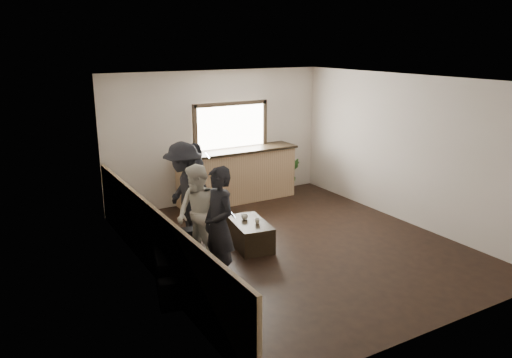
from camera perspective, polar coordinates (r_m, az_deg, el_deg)
ground at (r=8.66m, az=4.55°, el=-7.51°), size 5.00×6.00×0.01m
room_shell at (r=7.81m, az=0.33°, el=1.35°), size 5.01×6.01×2.80m
bar_counter at (r=10.78m, az=-2.22°, el=0.79°), size 2.70×0.68×2.13m
sofa at (r=7.50m, az=-8.60°, el=-9.01°), size 1.27×2.12×0.58m
coffee_table at (r=8.51m, az=-0.71°, el=-6.29°), size 0.69×1.05×0.43m
cup_a at (r=8.53m, az=-1.32°, el=-4.37°), size 0.12×0.12×0.09m
cup_b at (r=8.34m, az=0.14°, el=-4.85°), size 0.13×0.13×0.08m
potted_plant at (r=11.48m, az=3.89°, el=0.45°), size 0.54×0.49×0.81m
person_a at (r=7.12m, az=-4.24°, el=-5.30°), size 0.49×0.65×1.71m
person_b at (r=7.77m, az=-6.64°, el=-4.09°), size 0.74×0.87×1.57m
person_c at (r=8.45m, az=-8.20°, el=-1.76°), size 0.80×1.22×1.79m
person_d at (r=9.50m, az=-6.82°, el=-0.48°), size 0.83×0.97×1.56m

